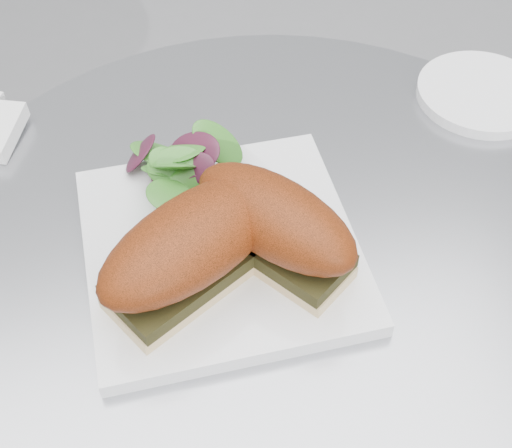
{
  "coord_description": "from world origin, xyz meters",
  "views": [
    {
      "loc": [
        -0.12,
        -0.38,
        1.24
      ],
      "look_at": [
        -0.02,
        0.01,
        0.77
      ],
      "focal_mm": 50.0,
      "sensor_mm": 36.0,
      "label": 1
    }
  ],
  "objects": [
    {
      "name": "plate",
      "position": [
        -0.05,
        0.02,
        0.74
      ],
      "size": [
        0.24,
        0.24,
        0.02
      ],
      "primitive_type": "cube",
      "rotation": [
        0.0,
        0.0,
        -0.01
      ],
      "color": "white",
      "rests_on": "table"
    },
    {
      "name": "saucer",
      "position": [
        0.28,
        0.17,
        0.74
      ],
      "size": [
        0.14,
        0.14,
        0.01
      ],
      "primitive_type": "cylinder",
      "color": "white",
      "rests_on": "table"
    },
    {
      "name": "sandwich_right",
      "position": [
        -0.01,
        -0.01,
        0.79
      ],
      "size": [
        0.15,
        0.17,
        0.08
      ],
      "rotation": [
        0.0,
        0.0,
        -0.94
      ],
      "color": "beige",
      "rests_on": "plate"
    },
    {
      "name": "salad",
      "position": [
        -0.07,
        0.09,
        0.77
      ],
      "size": [
        0.12,
        0.12,
        0.05
      ],
      "primitive_type": null,
      "color": "#499330",
      "rests_on": "plate"
    },
    {
      "name": "table",
      "position": [
        0.0,
        0.0,
        0.49
      ],
      "size": [
        0.7,
        0.7,
        0.73
      ],
      "color": "#ABADB2",
      "rests_on": "ground"
    },
    {
      "name": "sandwich_left",
      "position": [
        -0.08,
        -0.02,
        0.79
      ],
      "size": [
        0.2,
        0.16,
        0.08
      ],
      "rotation": [
        0.0,
        0.0,
        0.51
      ],
      "color": "beige",
      "rests_on": "plate"
    }
  ]
}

